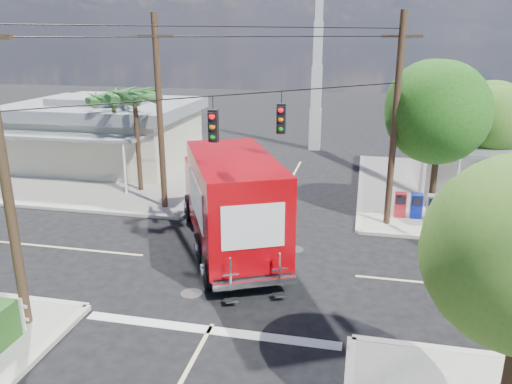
% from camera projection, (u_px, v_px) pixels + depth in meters
% --- Properties ---
extents(ground, '(120.00, 120.00, 0.00)m').
position_uv_depth(ground, '(244.00, 265.00, 18.24)').
color(ground, black).
rests_on(ground, ground).
extents(sidewalk_ne, '(14.12, 14.12, 0.14)m').
position_uv_depth(sidewalk_ne, '(494.00, 194.00, 26.16)').
color(sidewalk_ne, gray).
rests_on(sidewalk_ne, ground).
extents(sidewalk_nw, '(14.12, 14.12, 0.14)m').
position_uv_depth(sidewalk_nw, '(114.00, 171.00, 30.56)').
color(sidewalk_nw, gray).
rests_on(sidewalk_nw, ground).
extents(road_markings, '(32.00, 32.00, 0.01)m').
position_uv_depth(road_markings, '(234.00, 284.00, 16.87)').
color(road_markings, beige).
rests_on(road_markings, ground).
extents(building_nw, '(10.80, 10.20, 4.30)m').
position_uv_depth(building_nw, '(106.00, 131.00, 31.62)').
color(building_nw, beige).
rests_on(building_nw, sidewalk_nw).
extents(radio_tower, '(0.80, 0.80, 17.00)m').
position_uv_depth(radio_tower, '(317.00, 71.00, 35.09)').
color(radio_tower, silver).
rests_on(radio_tower, ground).
extents(tree_ne_front, '(4.21, 4.14, 6.66)m').
position_uv_depth(tree_ne_front, '(441.00, 114.00, 21.65)').
color(tree_ne_front, '#422D1C').
rests_on(tree_ne_front, sidewalk_ne).
extents(tree_ne_back, '(3.77, 3.66, 5.82)m').
position_uv_depth(tree_ne_back, '(492.00, 121.00, 23.35)').
color(tree_ne_back, '#422D1C').
rests_on(tree_ne_back, sidewalk_ne).
extents(palm_nw_front, '(3.01, 3.08, 5.59)m').
position_uv_depth(palm_nw_front, '(134.00, 97.00, 25.23)').
color(palm_nw_front, '#422D1C').
rests_on(palm_nw_front, sidewalk_nw).
extents(palm_nw_back, '(3.01, 3.08, 5.19)m').
position_uv_depth(palm_nw_back, '(113.00, 100.00, 27.15)').
color(palm_nw_back, '#422D1C').
rests_on(palm_nw_back, sidewalk_nw).
extents(utility_poles, '(12.00, 10.68, 9.00)m').
position_uv_depth(utility_poles, '(212.00, 129.00, 18.65)').
color(utility_poles, '#473321').
rests_on(utility_poles, ground).
extents(vending_boxes, '(1.90, 0.50, 1.10)m').
position_uv_depth(vending_boxes, '(416.00, 206.00, 22.50)').
color(vending_boxes, '#AD1B25').
rests_on(vending_boxes, sidewalk_ne).
extents(delivery_truck, '(6.17, 9.24, 3.89)m').
position_uv_depth(delivery_truck, '(230.00, 200.00, 19.18)').
color(delivery_truck, black).
rests_on(delivery_truck, ground).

